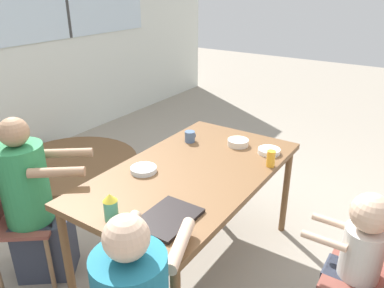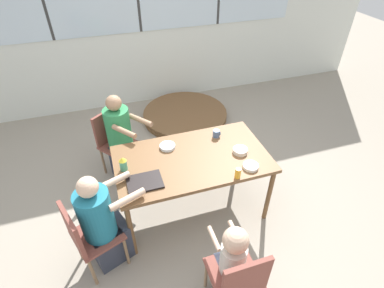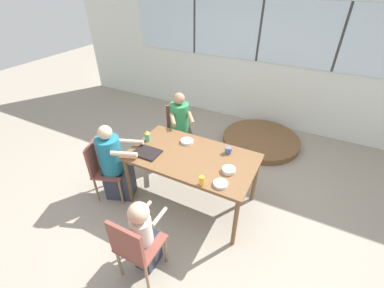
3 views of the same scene
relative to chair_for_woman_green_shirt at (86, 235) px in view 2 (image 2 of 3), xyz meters
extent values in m
plane|color=gray|center=(1.13, 0.42, -0.51)|extent=(16.00, 16.00, 0.00)
cube|color=silver|center=(1.13, 3.10, 0.89)|extent=(8.40, 0.06, 2.80)
cube|color=#333333|center=(-0.17, 3.05, 1.26)|extent=(0.04, 0.01, 1.04)
cube|color=brown|center=(1.13, 0.42, 0.24)|extent=(1.58, 0.90, 0.04)
cylinder|color=brown|center=(0.39, 0.02, -0.15)|extent=(0.05, 0.05, 0.73)
cylinder|color=brown|center=(1.87, 0.02, -0.15)|extent=(0.05, 0.05, 0.73)
cylinder|color=brown|center=(0.39, 0.82, -0.15)|extent=(0.05, 0.05, 0.73)
cylinder|color=brown|center=(1.87, 0.82, -0.15)|extent=(0.05, 0.05, 0.73)
cube|color=brown|center=(0.09, 0.03, -0.08)|extent=(0.51, 0.51, 0.03)
cube|color=brown|center=(-0.08, -0.03, 0.14)|extent=(0.17, 0.37, 0.42)
cylinder|color=#8C6B4C|center=(0.19, 0.25, -0.30)|extent=(0.03, 0.03, 0.41)
cylinder|color=#8C6B4C|center=(0.31, -0.07, -0.30)|extent=(0.03, 0.03, 0.41)
cylinder|color=#8C6B4C|center=(-0.13, 0.13, -0.30)|extent=(0.03, 0.03, 0.41)
cylinder|color=#8C6B4C|center=(-0.01, -0.19, -0.30)|extent=(0.03, 0.03, 0.41)
cube|color=brown|center=(0.44, 1.30, -0.08)|extent=(0.56, 0.56, 0.03)
cube|color=brown|center=(0.33, 1.44, 0.14)|extent=(0.32, 0.26, 0.42)
cylinder|color=#8C6B4C|center=(0.68, 1.27, -0.30)|extent=(0.03, 0.03, 0.41)
cylinder|color=#8C6B4C|center=(0.41, 1.06, -0.30)|extent=(0.03, 0.03, 0.41)
cylinder|color=#8C6B4C|center=(0.47, 1.54, -0.30)|extent=(0.03, 0.03, 0.41)
cylinder|color=#8C6B4C|center=(0.21, 1.33, -0.30)|extent=(0.03, 0.03, 0.41)
cube|color=brown|center=(1.13, -0.69, -0.08)|extent=(0.40, 0.40, 0.03)
cube|color=brown|center=(1.13, -0.87, 0.14)|extent=(0.38, 0.04, 0.42)
cylinder|color=#8C6B4C|center=(0.96, -0.52, -0.30)|extent=(0.03, 0.03, 0.41)
cylinder|color=#8C6B4C|center=(1.30, -0.52, -0.30)|extent=(0.03, 0.03, 0.41)
cube|color=#333847|center=(0.18, 0.07, -0.29)|extent=(0.43, 0.38, 0.44)
cylinder|color=#1E7089|center=(0.12, 0.05, 0.18)|extent=(0.30, 0.30, 0.51)
sphere|color=#DBB293|center=(0.12, 0.05, 0.52)|extent=(0.18, 0.18, 0.18)
cylinder|color=#DBB293|center=(0.32, 0.26, 0.32)|extent=(0.33, 0.17, 0.06)
cylinder|color=#DBB293|center=(0.41, 0.01, 0.32)|extent=(0.33, 0.17, 0.06)
cube|color=#333847|center=(0.51, 1.22, -0.29)|extent=(0.43, 0.45, 0.44)
cylinder|color=#2D844C|center=(0.47, 1.27, 0.19)|extent=(0.30, 0.30, 0.53)
sphere|color=#A37A5B|center=(0.47, 1.27, 0.55)|extent=(0.18, 0.18, 0.18)
cylinder|color=#A37A5B|center=(0.73, 1.15, 0.34)|extent=(0.25, 0.30, 0.06)
cylinder|color=#A37A5B|center=(0.52, 0.98, 0.34)|extent=(0.25, 0.30, 0.06)
cube|color=#333847|center=(1.13, -0.61, -0.29)|extent=(0.19, 0.26, 0.44)
cylinder|color=beige|center=(1.13, -0.65, 0.07)|extent=(0.21, 0.21, 0.29)
sphere|color=#DBB293|center=(1.13, -0.65, 0.32)|extent=(0.21, 0.21, 0.21)
cylinder|color=#DBB293|center=(1.03, -0.47, 0.14)|extent=(0.04, 0.23, 0.04)
cylinder|color=#DBB293|center=(1.22, -0.47, 0.14)|extent=(0.04, 0.23, 0.04)
cube|color=black|center=(0.59, 0.22, 0.27)|extent=(0.33, 0.24, 0.02)
cylinder|color=slate|center=(1.50, 0.69, 0.30)|extent=(0.08, 0.08, 0.08)
torus|color=slate|center=(1.53, 0.69, 0.30)|extent=(0.01, 0.06, 0.06)
cylinder|color=#4CA57F|center=(0.44, 0.46, 0.31)|extent=(0.07, 0.07, 0.11)
cone|color=gold|center=(0.44, 0.46, 0.39)|extent=(0.08, 0.08, 0.04)
cylinder|color=gold|center=(1.45, 0.02, 0.31)|extent=(0.06, 0.06, 0.11)
cylinder|color=silver|center=(1.63, 0.35, 0.28)|extent=(0.15, 0.15, 0.05)
cylinder|color=silver|center=(0.93, 0.66, 0.27)|extent=(0.17, 0.17, 0.03)
cylinder|color=white|center=(1.63, 0.10, 0.27)|extent=(0.16, 0.16, 0.03)
cylinder|color=brown|center=(1.60, 2.28, -0.50)|extent=(1.38, 1.38, 0.03)
cylinder|color=brown|center=(1.60, 2.28, -0.47)|extent=(1.39, 1.39, 0.03)
cylinder|color=brown|center=(1.60, 2.28, -0.44)|extent=(1.38, 1.38, 0.03)
cylinder|color=brown|center=(1.60, 2.28, -0.41)|extent=(1.39, 1.39, 0.03)
camera|label=1|loc=(-0.67, -0.77, 1.39)|focal=35.00mm
camera|label=2|loc=(0.41, -1.79, 2.28)|focal=28.00mm
camera|label=3|loc=(2.29, -1.83, 2.16)|focal=24.00mm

